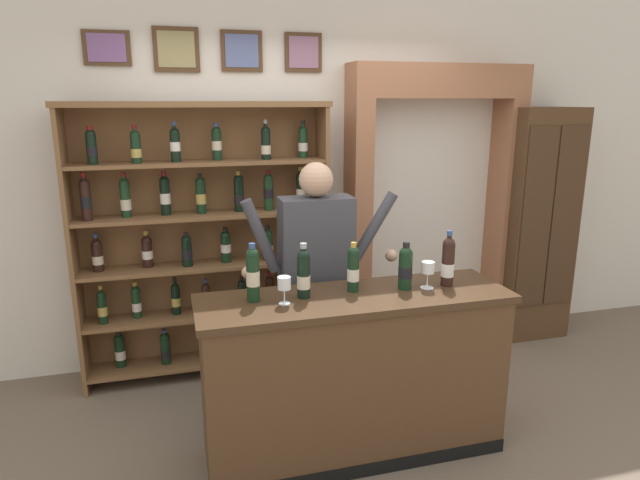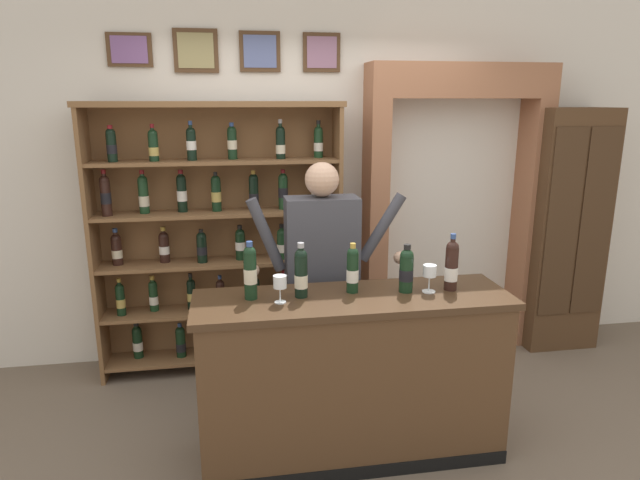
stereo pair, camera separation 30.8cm
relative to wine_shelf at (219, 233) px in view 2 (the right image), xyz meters
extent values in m
cube|color=#6B5B4C|center=(0.70, -1.25, -1.08)|extent=(14.00, 14.00, 0.02)
cube|color=silver|center=(0.70, 0.31, 0.68)|extent=(12.00, 0.16, 3.50)
cube|color=#4C331E|center=(-0.57, 0.22, 1.31)|extent=(0.31, 0.02, 0.23)
cube|color=#764F87|center=(-0.57, 0.20, 1.31)|extent=(0.25, 0.01, 0.19)
cube|color=#4C331E|center=(-0.11, 0.22, 1.31)|extent=(0.32, 0.02, 0.30)
cube|color=#928554|center=(-0.11, 0.20, 1.31)|extent=(0.25, 0.01, 0.24)
cube|color=#4C331E|center=(0.35, 0.22, 1.31)|extent=(0.30, 0.02, 0.29)
cube|color=slate|center=(0.35, 0.20, 1.31)|extent=(0.24, 0.01, 0.23)
cube|color=#4C331E|center=(0.81, 0.22, 1.31)|extent=(0.28, 0.02, 0.28)
cube|color=gray|center=(0.81, 0.20, 1.31)|extent=(0.22, 0.01, 0.22)
cube|color=brown|center=(-0.89, -0.04, -0.06)|extent=(0.03, 0.31, 2.03)
cube|color=brown|center=(0.89, -0.04, -0.06)|extent=(0.03, 0.31, 2.03)
cube|color=brown|center=(0.00, 0.11, -0.06)|extent=(1.80, 0.02, 2.03)
cube|color=brown|center=(0.00, -0.04, -0.97)|extent=(1.74, 0.29, 0.02)
cylinder|color=black|center=(-0.65, 0.00, -0.85)|extent=(0.07, 0.07, 0.21)
sphere|color=black|center=(-0.65, 0.00, -0.74)|extent=(0.07, 0.07, 0.07)
cylinder|color=black|center=(-0.65, 0.00, -0.71)|extent=(0.03, 0.03, 0.07)
cylinder|color=black|center=(-0.65, 0.00, -0.68)|extent=(0.04, 0.04, 0.03)
cylinder|color=silver|center=(-0.65, 0.00, -0.86)|extent=(0.07, 0.07, 0.07)
cylinder|color=black|center=(-0.33, -0.04, -0.85)|extent=(0.07, 0.07, 0.20)
sphere|color=black|center=(-0.33, -0.04, -0.75)|extent=(0.07, 0.07, 0.07)
cylinder|color=black|center=(-0.33, -0.04, -0.72)|extent=(0.03, 0.03, 0.07)
cylinder|color=navy|center=(-0.33, -0.04, -0.70)|extent=(0.03, 0.03, 0.03)
cylinder|color=black|center=(-0.33, -0.04, -0.88)|extent=(0.07, 0.07, 0.07)
cylinder|color=black|center=(0.03, 0.00, -0.86)|extent=(0.07, 0.07, 0.20)
sphere|color=black|center=(0.03, 0.00, -0.75)|extent=(0.07, 0.07, 0.07)
cylinder|color=black|center=(0.03, 0.00, -0.72)|extent=(0.03, 0.03, 0.07)
cylinder|color=maroon|center=(0.03, 0.00, -0.70)|extent=(0.04, 0.04, 0.03)
cylinder|color=silver|center=(0.03, 0.00, -0.88)|extent=(0.07, 0.07, 0.06)
cylinder|color=black|center=(0.34, 0.00, -0.85)|extent=(0.07, 0.07, 0.21)
sphere|color=black|center=(0.34, 0.00, -0.74)|extent=(0.07, 0.07, 0.07)
cylinder|color=black|center=(0.34, 0.00, -0.70)|extent=(0.03, 0.03, 0.07)
cylinder|color=black|center=(0.34, 0.00, -0.68)|extent=(0.03, 0.03, 0.03)
cylinder|color=silver|center=(0.34, 0.00, -0.86)|extent=(0.07, 0.07, 0.07)
cylinder|color=black|center=(0.70, -0.07, -0.85)|extent=(0.07, 0.07, 0.20)
sphere|color=black|center=(0.70, -0.07, -0.75)|extent=(0.07, 0.07, 0.07)
cylinder|color=black|center=(0.70, -0.07, -0.72)|extent=(0.03, 0.03, 0.06)
cylinder|color=#99999E|center=(0.70, -0.07, -0.70)|extent=(0.03, 0.03, 0.03)
cylinder|color=tan|center=(0.70, -0.07, -0.85)|extent=(0.07, 0.07, 0.06)
cube|color=brown|center=(0.00, -0.04, -0.59)|extent=(1.74, 0.29, 0.03)
cylinder|color=black|center=(-0.74, -0.06, -0.48)|extent=(0.07, 0.07, 0.21)
sphere|color=black|center=(-0.74, -0.06, -0.37)|extent=(0.06, 0.06, 0.06)
cylinder|color=black|center=(-0.74, -0.06, -0.34)|extent=(0.03, 0.03, 0.07)
cylinder|color=#B79338|center=(-0.74, -0.06, -0.31)|extent=(0.03, 0.03, 0.03)
cylinder|color=tan|center=(-0.74, -0.06, -0.49)|extent=(0.07, 0.07, 0.07)
cylinder|color=#19381E|center=(-0.51, -0.01, -0.48)|extent=(0.07, 0.07, 0.20)
sphere|color=#19381E|center=(-0.51, -0.01, -0.37)|extent=(0.06, 0.06, 0.06)
cylinder|color=#19381E|center=(-0.51, -0.01, -0.34)|extent=(0.03, 0.03, 0.07)
cylinder|color=#B79338|center=(-0.51, -0.01, -0.32)|extent=(0.03, 0.03, 0.03)
cylinder|color=silver|center=(-0.51, -0.01, -0.50)|extent=(0.07, 0.07, 0.06)
cylinder|color=black|center=(-0.23, -0.01, -0.48)|extent=(0.07, 0.07, 0.20)
sphere|color=black|center=(-0.23, -0.01, -0.37)|extent=(0.06, 0.06, 0.06)
cylinder|color=black|center=(-0.23, -0.01, -0.34)|extent=(0.03, 0.03, 0.08)
cylinder|color=black|center=(-0.23, -0.01, -0.31)|extent=(0.03, 0.03, 0.03)
cylinder|color=tan|center=(-0.23, -0.01, -0.48)|extent=(0.07, 0.07, 0.06)
cylinder|color=black|center=(-0.01, -0.05, -0.48)|extent=(0.07, 0.07, 0.19)
sphere|color=black|center=(-0.01, -0.05, -0.38)|extent=(0.06, 0.06, 0.06)
cylinder|color=black|center=(-0.01, -0.05, -0.35)|extent=(0.02, 0.02, 0.07)
cylinder|color=navy|center=(-0.01, -0.05, -0.33)|extent=(0.03, 0.03, 0.03)
cylinder|color=black|center=(-0.01, -0.05, -0.47)|extent=(0.07, 0.07, 0.06)
cylinder|color=black|center=(0.25, -0.05, -0.48)|extent=(0.07, 0.07, 0.20)
sphere|color=black|center=(0.25, -0.05, -0.38)|extent=(0.06, 0.06, 0.06)
cylinder|color=black|center=(0.25, -0.05, -0.35)|extent=(0.02, 0.02, 0.06)
cylinder|color=black|center=(0.25, -0.05, -0.33)|extent=(0.03, 0.03, 0.03)
cylinder|color=black|center=(0.25, -0.05, -0.48)|extent=(0.07, 0.07, 0.06)
cylinder|color=black|center=(0.47, -0.01, -0.48)|extent=(0.07, 0.07, 0.19)
sphere|color=black|center=(0.47, -0.01, -0.38)|extent=(0.06, 0.06, 0.06)
cylinder|color=black|center=(0.47, -0.01, -0.35)|extent=(0.03, 0.03, 0.07)
cylinder|color=maroon|center=(0.47, -0.01, -0.32)|extent=(0.03, 0.03, 0.03)
cylinder|color=tan|center=(0.47, -0.01, -0.47)|extent=(0.07, 0.07, 0.06)
cylinder|color=#19381E|center=(0.74, -0.04, -0.48)|extent=(0.07, 0.07, 0.20)
sphere|color=#19381E|center=(0.74, -0.04, -0.37)|extent=(0.06, 0.06, 0.06)
cylinder|color=#19381E|center=(0.74, -0.04, -0.34)|extent=(0.02, 0.02, 0.07)
cylinder|color=#99999E|center=(0.74, -0.04, -0.32)|extent=(0.03, 0.03, 0.03)
cylinder|color=tan|center=(0.74, -0.04, -0.49)|extent=(0.07, 0.07, 0.07)
cube|color=brown|center=(0.00, -0.04, -0.21)|extent=(1.74, 0.29, 0.02)
cylinder|color=black|center=(-0.74, -0.02, -0.11)|extent=(0.07, 0.07, 0.19)
sphere|color=black|center=(-0.74, -0.02, -0.01)|extent=(0.07, 0.07, 0.07)
cylinder|color=black|center=(-0.74, -0.02, 0.03)|extent=(0.03, 0.03, 0.08)
cylinder|color=navy|center=(-0.74, -0.02, 0.06)|extent=(0.04, 0.04, 0.03)
cylinder|color=beige|center=(-0.74, -0.02, -0.12)|extent=(0.08, 0.08, 0.06)
cylinder|color=black|center=(-0.41, 0.00, -0.11)|extent=(0.07, 0.07, 0.19)
sphere|color=black|center=(-0.41, 0.00, -0.01)|extent=(0.07, 0.07, 0.07)
cylinder|color=black|center=(-0.41, 0.00, 0.02)|extent=(0.03, 0.03, 0.08)
cylinder|color=#B79338|center=(-0.41, 0.00, 0.05)|extent=(0.04, 0.04, 0.03)
cylinder|color=silver|center=(-0.41, 0.00, -0.11)|extent=(0.08, 0.08, 0.06)
cylinder|color=black|center=(-0.13, -0.05, -0.11)|extent=(0.07, 0.07, 0.19)
sphere|color=black|center=(-0.13, -0.05, -0.01)|extent=(0.07, 0.07, 0.07)
cylinder|color=black|center=(-0.13, -0.05, 0.02)|extent=(0.03, 0.03, 0.06)
cylinder|color=black|center=(-0.13, -0.05, 0.03)|extent=(0.03, 0.03, 0.03)
cylinder|color=black|center=(-0.13, -0.05, -0.11)|extent=(0.08, 0.08, 0.06)
cylinder|color=black|center=(0.15, -0.03, -0.11)|extent=(0.07, 0.07, 0.19)
sphere|color=black|center=(0.15, -0.03, 0.00)|extent=(0.07, 0.07, 0.07)
cylinder|color=black|center=(0.15, -0.03, 0.02)|extent=(0.03, 0.03, 0.07)
cylinder|color=black|center=(0.15, -0.03, 0.05)|extent=(0.03, 0.03, 0.03)
cylinder|color=silver|center=(0.15, -0.03, -0.10)|extent=(0.08, 0.08, 0.06)
cylinder|color=#19381E|center=(0.46, -0.06, -0.11)|extent=(0.07, 0.07, 0.19)
sphere|color=#19381E|center=(0.46, -0.06, 0.00)|extent=(0.07, 0.07, 0.07)
cylinder|color=#19381E|center=(0.46, -0.06, 0.03)|extent=(0.03, 0.03, 0.07)
cylinder|color=black|center=(0.46, -0.06, 0.05)|extent=(0.03, 0.03, 0.03)
cylinder|color=silver|center=(0.46, -0.06, -0.12)|extent=(0.08, 0.08, 0.06)
cylinder|color=black|center=(0.74, -0.02, -0.10)|extent=(0.07, 0.07, 0.20)
sphere|color=black|center=(0.74, -0.02, 0.00)|extent=(0.07, 0.07, 0.07)
cylinder|color=black|center=(0.74, -0.02, 0.03)|extent=(0.03, 0.03, 0.06)
cylinder|color=#B79338|center=(0.74, -0.02, 0.05)|extent=(0.04, 0.04, 0.03)
cylinder|color=beige|center=(0.74, -0.02, -0.12)|extent=(0.08, 0.08, 0.06)
cube|color=brown|center=(0.00, -0.04, 0.16)|extent=(1.74, 0.29, 0.02)
cylinder|color=black|center=(-0.77, -0.07, 0.30)|extent=(0.07, 0.07, 0.24)
sphere|color=black|center=(-0.77, -0.07, 0.42)|extent=(0.07, 0.07, 0.07)
cylinder|color=black|center=(-0.77, -0.07, 0.46)|extent=(0.03, 0.03, 0.08)
cylinder|color=maroon|center=(-0.77, -0.07, 0.49)|extent=(0.03, 0.03, 0.03)
cylinder|color=black|center=(-0.77, -0.07, 0.30)|extent=(0.07, 0.07, 0.08)
cylinder|color=#19381E|center=(-0.52, -0.02, 0.29)|extent=(0.07, 0.07, 0.23)
sphere|color=#19381E|center=(-0.52, -0.02, 0.41)|extent=(0.07, 0.07, 0.07)
cylinder|color=#19381E|center=(-0.52, -0.02, 0.44)|extent=(0.03, 0.03, 0.07)
cylinder|color=maroon|center=(-0.52, -0.02, 0.47)|extent=(0.03, 0.03, 0.03)
cylinder|color=beige|center=(-0.52, -0.02, 0.26)|extent=(0.07, 0.07, 0.07)
cylinder|color=black|center=(-0.25, -0.01, 0.29)|extent=(0.07, 0.07, 0.23)
sphere|color=black|center=(-0.25, -0.01, 0.41)|extent=(0.07, 0.07, 0.07)
cylinder|color=black|center=(-0.25, -0.01, 0.44)|extent=(0.03, 0.03, 0.07)
cylinder|color=maroon|center=(-0.25, -0.01, 0.47)|extent=(0.04, 0.04, 0.03)
cylinder|color=silver|center=(-0.25, -0.01, 0.29)|extent=(0.07, 0.07, 0.07)
cylinder|color=black|center=(-0.01, -0.02, 0.29)|extent=(0.07, 0.07, 0.22)
sphere|color=black|center=(-0.01, -0.02, 0.40)|extent=(0.07, 0.07, 0.07)
cylinder|color=black|center=(-0.01, -0.02, 0.43)|extent=(0.03, 0.03, 0.06)
cylinder|color=black|center=(-0.01, -0.02, 0.45)|extent=(0.03, 0.03, 0.03)
cylinder|color=tan|center=(-0.01, -0.02, 0.28)|extent=(0.07, 0.07, 0.07)
cylinder|color=black|center=(0.26, -0.02, 0.29)|extent=(0.07, 0.07, 0.23)
sphere|color=black|center=(0.26, -0.02, 0.41)|extent=(0.07, 0.07, 0.07)
cylinder|color=black|center=(0.26, -0.02, 0.43)|extent=(0.03, 0.03, 0.06)
cylinder|color=#B79338|center=(0.26, -0.02, 0.45)|extent=(0.03, 0.03, 0.03)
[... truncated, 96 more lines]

